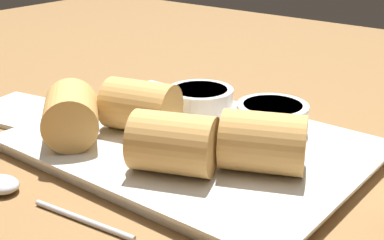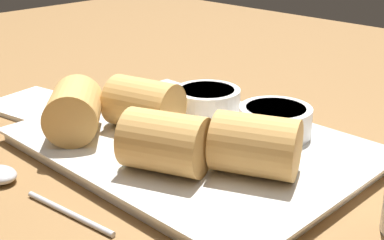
# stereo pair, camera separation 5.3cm
# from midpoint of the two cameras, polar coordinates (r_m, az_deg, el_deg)

# --- Properties ---
(table_surface) EXTENTS (1.80, 1.40, 0.02)m
(table_surface) POSITION_cam_midpoint_polar(r_m,az_deg,el_deg) (0.57, -0.37, -3.78)
(table_surface) COLOR olive
(table_surface) RESTS_ON ground
(serving_plate) EXTENTS (0.35, 0.25, 0.01)m
(serving_plate) POSITION_cam_midpoint_polar(r_m,az_deg,el_deg) (0.55, -2.77, -2.89)
(serving_plate) COLOR silver
(serving_plate) RESTS_ON table_surface
(roll_front_left) EXTENTS (0.09, 0.07, 0.06)m
(roll_front_left) POSITION_cam_midpoint_polar(r_m,az_deg,el_deg) (0.57, -8.61, 1.47)
(roll_front_left) COLOR #DBA356
(roll_front_left) RESTS_ON serving_plate
(roll_front_right) EXTENTS (0.09, 0.08, 0.06)m
(roll_front_right) POSITION_cam_midpoint_polar(r_m,az_deg,el_deg) (0.48, 3.88, -2.40)
(roll_front_right) COLOR #DBA356
(roll_front_right) RESTS_ON serving_plate
(roll_back_left) EXTENTS (0.09, 0.08, 0.06)m
(roll_back_left) POSITION_cam_midpoint_polar(r_m,az_deg,el_deg) (0.48, -5.74, -2.48)
(roll_back_left) COLOR #DBA356
(roll_back_left) RESTS_ON serving_plate
(roll_back_right) EXTENTS (0.09, 0.09, 0.06)m
(roll_back_right) POSITION_cam_midpoint_polar(r_m,az_deg,el_deg) (0.56, -15.48, 0.68)
(roll_back_right) COLOR #DBA356
(roll_back_right) RESTS_ON serving_plate
(dipping_bowl_near) EXTENTS (0.08, 0.08, 0.03)m
(dipping_bowl_near) POSITION_cam_midpoint_polar(r_m,az_deg,el_deg) (0.57, 5.89, 0.30)
(dipping_bowl_near) COLOR white
(dipping_bowl_near) RESTS_ON serving_plate
(dipping_bowl_far) EXTENTS (0.08, 0.08, 0.03)m
(dipping_bowl_far) POSITION_cam_midpoint_polar(r_m,az_deg,el_deg) (0.61, -1.62, 2.07)
(dipping_bowl_far) COLOR white
(dipping_bowl_far) RESTS_ON serving_plate
(spoon) EXTENTS (0.17, 0.04, 0.01)m
(spoon) POSITION_cam_midpoint_polar(r_m,az_deg,el_deg) (0.51, -21.61, -6.95)
(spoon) COLOR silver
(spoon) RESTS_ON table_surface
(napkin) EXTENTS (0.12, 0.11, 0.01)m
(napkin) POSITION_cam_midpoint_polar(r_m,az_deg,el_deg) (0.70, -19.92, 0.85)
(napkin) COLOR white
(napkin) RESTS_ON table_surface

